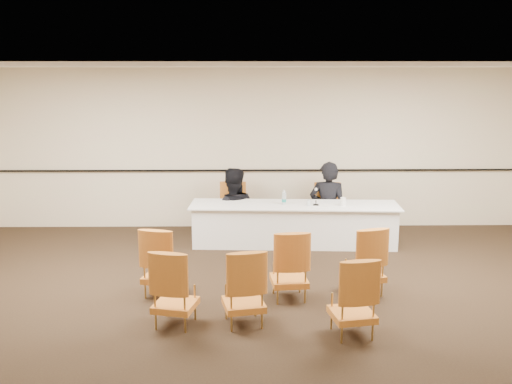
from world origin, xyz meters
The scene contains 20 objects.
floor centered at (0.00, 0.00, 0.00)m, with size 10.00×10.00×0.00m, color black.
ceiling centered at (0.00, 0.00, 3.00)m, with size 10.00×10.00×0.00m, color white.
wall_back centered at (0.00, 4.00, 1.50)m, with size 10.00×0.04×3.00m, color beige.
wall_rail centered at (0.00, 3.96, 1.10)m, with size 9.80×0.04×0.03m, color black.
panel_table centered at (0.59, 2.81, 0.35)m, with size 3.55×0.82×0.71m, color white, non-canonical shape.
panelist_main centered at (1.23, 3.31, 0.46)m, with size 0.67×0.44×1.83m, color black.
panelist_main_chair centered at (1.23, 3.31, 0.47)m, with size 0.50×0.50×0.95m, color orange, non-canonical shape.
panelist_second centered at (-0.49, 3.40, 0.34)m, with size 0.88×0.68×1.80m, color black.
panelist_second_chair centered at (-0.49, 3.40, 0.47)m, with size 0.50×0.50×0.95m, color orange, non-canonical shape.
papers centered at (1.00, 2.70, 0.71)m, with size 0.30×0.22×0.00m, color white.
microphone centered at (0.95, 2.74, 0.85)m, with size 0.10×0.20×0.28m, color black, non-canonical shape.
water_bottle centered at (0.41, 2.81, 0.83)m, with size 0.08×0.08×0.25m, color teal, non-canonical shape.
drinking_glass centered at (0.83, 2.73, 0.76)m, with size 0.06×0.06×0.10m, color silver.
coffee_cup centered at (1.40, 2.70, 0.78)m, with size 0.09×0.09×0.14m, color white.
aud_chair_front_left centered at (-1.35, 0.60, 0.47)m, with size 0.50×0.50×0.95m, color orange, non-canonical shape.
aud_chair_front_mid centered at (0.33, 0.44, 0.47)m, with size 0.50×0.50×0.95m, color orange, non-canonical shape.
aud_chair_front_right centered at (1.35, 0.60, 0.47)m, with size 0.50×0.50×0.95m, color orange, non-canonical shape.
aud_chair_back_left centered at (-1.06, -0.33, 0.47)m, with size 0.50×0.50×0.95m, color orange, non-canonical shape.
aud_chair_back_mid centered at (-0.26, -0.32, 0.47)m, with size 0.50×0.50×0.95m, color orange, non-canonical shape.
aud_chair_back_right centered at (0.97, -0.62, 0.47)m, with size 0.50×0.50×0.95m, color orange, non-canonical shape.
Camera 1 is at (-0.21, -6.62, 2.97)m, focal length 40.00 mm.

